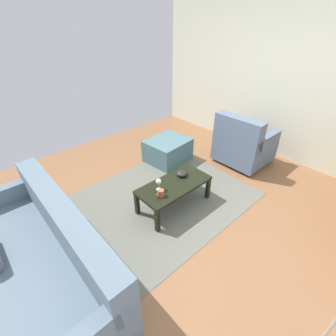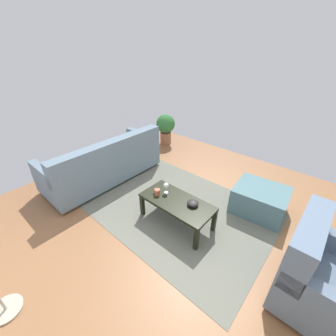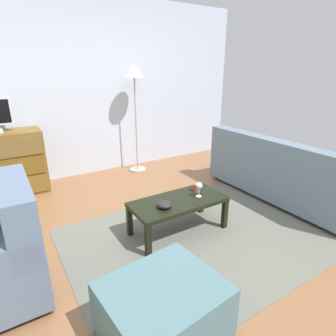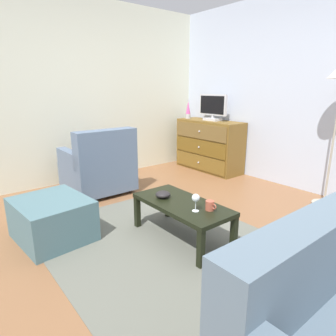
% 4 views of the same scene
% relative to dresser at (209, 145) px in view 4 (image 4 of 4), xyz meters
% --- Properties ---
extents(ground_plane, '(5.20, 5.07, 0.05)m').
position_rel_dresser_xyz_m(ground_plane, '(1.49, -1.99, -0.45)').
color(ground_plane, brown).
extents(wall_accent_rear, '(5.20, 0.12, 2.64)m').
position_rel_dresser_xyz_m(wall_accent_rear, '(1.49, 0.31, 0.89)').
color(wall_accent_rear, silver).
rests_on(wall_accent_rear, ground_plane).
extents(wall_plain_left, '(0.12, 5.07, 2.64)m').
position_rel_dresser_xyz_m(wall_plain_left, '(-0.88, -1.99, 0.89)').
color(wall_plain_left, silver).
rests_on(wall_plain_left, ground_plane).
extents(area_rug, '(2.60, 1.90, 0.01)m').
position_rel_dresser_xyz_m(area_rug, '(1.69, -2.19, -0.42)').
color(area_rug, '#616357').
rests_on(area_rug, ground_plane).
extents(dresser, '(1.20, 0.49, 0.85)m').
position_rel_dresser_xyz_m(dresser, '(0.00, 0.00, 0.00)').
color(dresser, brown).
rests_on(dresser, ground_plane).
extents(tv, '(0.57, 0.18, 0.43)m').
position_rel_dresser_xyz_m(tv, '(0.03, 0.02, 0.65)').
color(tv, silver).
rests_on(tv, dresser).
extents(lava_lamp, '(0.09, 0.09, 0.33)m').
position_rel_dresser_xyz_m(lava_lamp, '(-0.50, -0.04, 0.57)').
color(lava_lamp, '#B7B7BC').
rests_on(lava_lamp, dresser).
extents(coffee_table, '(0.98, 0.46, 0.36)m').
position_rel_dresser_xyz_m(coffee_table, '(1.54, -1.97, -0.11)').
color(coffee_table, black).
rests_on(coffee_table, ground_plane).
extents(wine_glass, '(0.07, 0.07, 0.16)m').
position_rel_dresser_xyz_m(wine_glass, '(1.77, -2.01, 0.05)').
color(wine_glass, silver).
rests_on(wine_glass, coffee_table).
extents(mug, '(0.11, 0.08, 0.08)m').
position_rel_dresser_xyz_m(mug, '(1.83, -1.90, -0.02)').
color(mug, '#AC523B').
rests_on(mug, coffee_table).
extents(bowl_decorative, '(0.14, 0.14, 0.06)m').
position_rel_dresser_xyz_m(bowl_decorative, '(1.34, -2.03, -0.03)').
color(bowl_decorative, black).
rests_on(bowl_decorative, coffee_table).
extents(armchair, '(0.80, 0.80, 0.88)m').
position_rel_dresser_xyz_m(armchair, '(-0.11, -2.00, -0.07)').
color(armchair, '#332319').
rests_on(armchair, ground_plane).
extents(ottoman, '(0.75, 0.66, 0.39)m').
position_rel_dresser_xyz_m(ottoman, '(0.79, -2.93, -0.23)').
color(ottoman, slate).
rests_on(ottoman, ground_plane).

